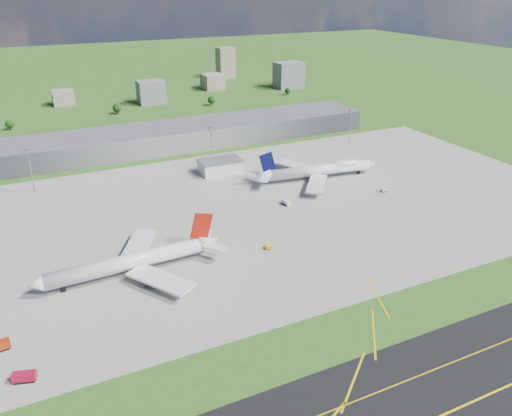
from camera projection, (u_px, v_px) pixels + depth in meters
name	position (u px, v px, depth m)	size (l,w,h in m)	color
ground	(182.00, 152.00, 357.73)	(1400.00, 1400.00, 0.00)	#305A1C
taxiway	(455.00, 410.00, 144.42)	(1400.00, 60.00, 0.06)	black
apron	(261.00, 207.00, 271.35)	(360.00, 190.00, 0.08)	gray
terminal	(175.00, 136.00, 366.89)	(300.00, 42.00, 15.00)	gray
ops_building	(220.00, 166.00, 318.91)	(26.00, 16.00, 8.00)	silver
mast_west	(29.00, 164.00, 282.82)	(3.50, 2.00, 25.90)	gray
mast_center	(211.00, 139.00, 325.45)	(3.50, 2.00, 25.90)	gray
mast_east	(351.00, 121.00, 368.09)	(3.50, 2.00, 25.90)	gray
airliner_red_twin	(133.00, 262.00, 208.44)	(79.71, 62.11, 21.88)	silver
airliner_blue_quad	(320.00, 170.00, 307.72)	(80.05, 62.29, 20.92)	silver
fire_truck	(24.00, 377.00, 154.02)	(7.59, 4.60, 3.20)	maroon
crash_tender	(0.00, 346.00, 166.86)	(6.71, 3.59, 3.34)	#99270A
tug_yellow	(269.00, 247.00, 229.84)	(4.05, 4.34, 1.87)	yellow
van_white_near	(286.00, 203.00, 273.75)	(3.37, 5.78, 2.74)	silver
van_white_far	(384.00, 190.00, 290.76)	(4.14, 2.27, 2.11)	silver
bldg_cw	(63.00, 98.00, 487.41)	(20.00, 18.00, 14.00)	gray
bldg_c	(151.00, 92.00, 492.13)	(26.00, 20.00, 22.00)	slate
bldg_ce	(213.00, 82.00, 557.21)	(22.00, 24.00, 16.00)	gray
bldg_e	(289.00, 75.00, 561.08)	(30.00, 22.00, 28.00)	slate
bldg_tall_e	(226.00, 62.00, 617.73)	(20.00, 18.00, 36.00)	gray
tree_w	(9.00, 124.00, 407.40)	(6.75, 6.75, 8.25)	#382314
tree_c	(117.00, 108.00, 454.18)	(8.10, 8.10, 9.90)	#382314
tree_e	(211.00, 100.00, 485.10)	(7.65, 7.65, 9.35)	#382314
tree_far_e	(288.00, 91.00, 528.60)	(6.30, 6.30, 7.70)	#382314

